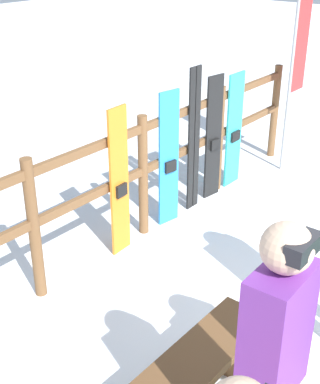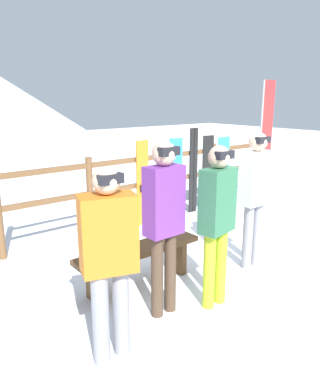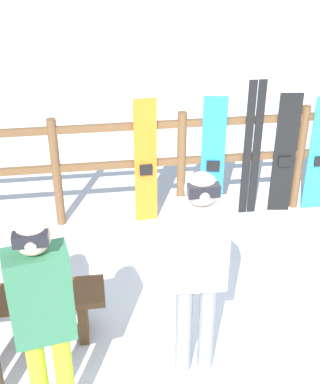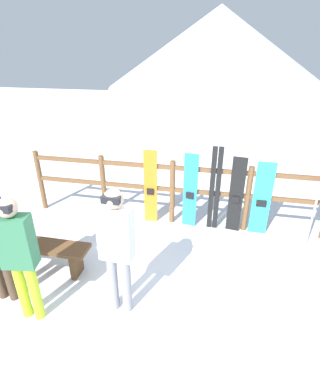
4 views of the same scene
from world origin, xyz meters
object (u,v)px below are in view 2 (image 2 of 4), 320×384
Objects in this scene: snowboard_orange at (143,184)px; snowboard_cyan at (223,172)px; person_plaid_green at (217,214)px; snowboard_black_stripe at (208,173)px; rental_flag at (265,127)px; person_orange at (109,253)px; person_purple at (164,215)px; person_white at (255,190)px; snowboard_blue at (176,178)px; bench at (139,257)px; ski_pair_black at (193,171)px.

snowboard_orange is 1.05× the size of snowboard_cyan.
person_plaid_green reaches higher than snowboard_cyan.
snowboard_black_stripe is 0.58× the size of rental_flag.
snowboard_cyan is (4.29, 2.62, -0.26)m from person_orange.
rental_flag is (3.91, 2.30, 0.56)m from person_plaid_green.
person_plaid_green is (0.52, -0.21, -0.05)m from person_purple.
rental_flag is at bearing -11.74° from snowboard_black_stripe.
person_white is 2.41m from person_orange.
snowboard_orange reaches higher than snowboard_cyan.
person_orange is 1.13× the size of snowboard_orange.
snowboard_orange is 1.01× the size of snowboard_blue.
rental_flag reaches higher than person_orange.
person_plaid_green is at bearing -139.10° from snowboard_cyan.
snowboard_orange reaches higher than snowboard_black_stripe.
person_plaid_green is at bearing -134.45° from snowboard_black_stripe.
bench is 1.12× the size of snowboard_cyan.
person_plaid_green is at bearing -110.18° from snowboard_orange.
person_plaid_green is at bearing -123.40° from snowboard_blue.
bench is 0.95m from person_purple.
snowboard_black_stripe is at bearing 168.26° from rental_flag.
bench is 2.74m from snowboard_blue.
person_orange is 1.02× the size of ski_pair_black.
rental_flag reaches higher than snowboard_cyan.
ski_pair_black reaches higher than snowboard_blue.
bench is at bearing 77.17° from person_purple.
snowboard_cyan is at bearing 34.05° from person_purple.
rental_flag is at bearing 24.16° from person_orange.
snowboard_blue is at bearing -0.00° from snowboard_orange.
snowboard_blue is at bearing 180.00° from snowboard_cyan.
person_purple is at bearing -142.23° from snowboard_black_stripe.
person_white is at bearing -105.78° from snowboard_blue.
bench is 0.97× the size of ski_pair_black.
snowboard_black_stripe is at bearing 34.33° from person_orange.
snowboard_orange reaches higher than snowboard_blue.
person_purple is 1.10× the size of ski_pair_black.
snowboard_black_stripe reaches higher than snowboard_cyan.
snowboard_orange is at bearing -179.84° from ski_pair_black.
person_purple is 1.21× the size of snowboard_orange.
person_orange reaches higher than snowboard_blue.
snowboard_cyan is at bearing 31.45° from person_orange.
snowboard_black_stripe is (1.59, -0.00, -0.01)m from snowboard_orange.
snowboard_blue reaches higher than bench.
ski_pair_black is (2.68, 2.38, -0.25)m from person_purple.
person_plaid_green is at bearing -161.99° from person_white.
ski_pair_black is at bearing 170.69° from rental_flag.
person_orange is at bearing -145.67° from snowboard_black_stripe.
person_orange is 3.46m from snowboard_orange.
person_white reaches higher than person_orange.
snowboard_blue reaches higher than snowboard_cyan.
snowboard_blue is 1.00× the size of snowboard_black_stripe.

